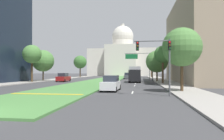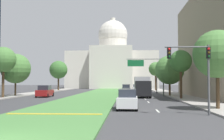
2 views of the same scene
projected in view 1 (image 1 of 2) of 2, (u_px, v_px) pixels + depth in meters
ground_plane at (109, 79)px, 56.89m from camera, size 260.00×260.00×0.00m
grass_median at (106, 80)px, 52.17m from camera, size 7.65×85.74×0.14m
median_curb_nose at (47, 94)px, 18.94m from camera, size 6.89×0.50×0.04m
lane_dashes_right at (136, 81)px, 49.20m from camera, size 0.16×58.71×0.01m
sidewalk_left at (47, 80)px, 49.29m from camera, size 4.00×85.74×0.15m
sidewalk_right at (163, 81)px, 45.62m from camera, size 4.00×85.74×0.15m
midrise_block_right at (209, 41)px, 40.37m from camera, size 12.87×28.31×16.26m
capitol_building at (123, 59)px, 103.27m from camera, size 31.92×25.15×26.26m
traffic_light_near_right at (160, 55)px, 18.63m from camera, size 3.34×0.35×5.20m
traffic_light_far_right at (150, 67)px, 54.77m from camera, size 0.28×0.35×5.20m
overhead_guide_sign at (142, 60)px, 46.19m from camera, size 6.37×0.20×6.50m
street_tree_right_near at (182, 47)px, 21.97m from camera, size 4.18×4.18×6.95m
street_tree_left_mid at (32, 54)px, 40.98m from camera, size 3.69×3.69×7.53m
street_tree_right_mid at (163, 55)px, 36.58m from camera, size 3.06×3.06×6.82m
street_tree_left_far at (43, 61)px, 46.23m from camera, size 4.89×4.89×7.04m
street_tree_right_far at (157, 62)px, 44.49m from camera, size 4.80×4.80×6.76m
street_tree_left_distant at (80, 62)px, 73.24m from camera, size 4.66×4.66×7.83m
street_tree_right_distant at (152, 61)px, 70.23m from camera, size 3.60×3.60×7.46m
sedan_lead_stopped at (111, 84)px, 23.60m from camera, size 1.90×4.38×1.79m
sedan_midblock at (63, 78)px, 44.16m from camera, size 2.00×4.42×1.86m
sedan_distant at (127, 76)px, 59.10m from camera, size 1.89×4.59×1.82m
sedan_far_horizon at (138, 75)px, 76.05m from camera, size 2.01×4.22×1.64m
sedan_very_far at (132, 74)px, 92.08m from camera, size 2.17×4.54×1.69m
box_truck_delivery at (135, 74)px, 41.90m from camera, size 2.40×6.40×3.20m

